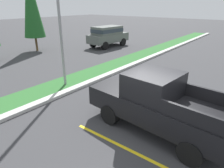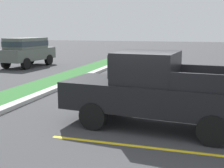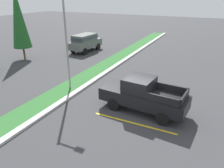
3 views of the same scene
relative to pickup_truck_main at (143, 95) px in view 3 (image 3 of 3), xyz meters
The scene contains 9 objects.
ground_plane 1.10m from the pickup_truck_main, behind, with size 120.00×120.00×0.00m, color #38383A.
parking_line_near 1.87m from the pickup_truck_main, behind, with size 0.12×4.80×0.01m, color yellow.
parking_line_far 1.86m from the pickup_truck_main, ahead, with size 0.12×4.80×0.01m, color yellow.
curb_strip 5.16m from the pickup_truck_main, 93.93° to the left, with size 56.00×0.40×0.15m, color #B2B2AD.
grass_median 6.25m from the pickup_truck_main, 93.23° to the left, with size 56.00×1.80×0.06m, color #2D662D.
pickup_truck_main is the anchor object (origin of this frame).
suv_distant 15.35m from the pickup_truck_main, 45.45° to the left, with size 4.72×2.22×2.10m.
street_light 6.64m from the pickup_truck_main, 82.18° to the left, with size 0.24×1.49×7.21m.
cypress_tree_right_inner 16.22m from the pickup_truck_main, 71.71° to the left, with size 1.91×1.91×7.35m.
Camera 3 is at (-10.74, -3.44, 6.64)m, focal length 34.18 mm.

